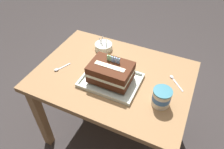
# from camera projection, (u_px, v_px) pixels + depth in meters

# --- Properties ---
(ground_plane) EXTENTS (8.00, 8.00, 0.00)m
(ground_plane) POSITION_uv_depth(u_px,v_px,m) (113.00, 131.00, 1.91)
(ground_plane) COLOR #383333
(dining_table) EXTENTS (1.04, 0.76, 0.72)m
(dining_table) POSITION_uv_depth(u_px,v_px,m) (113.00, 85.00, 1.49)
(dining_table) COLOR #9E754C
(dining_table) RESTS_ON ground_plane
(foil_tray) EXTENTS (0.37, 0.28, 0.02)m
(foil_tray) POSITION_uv_depth(u_px,v_px,m) (111.00, 81.00, 1.36)
(foil_tray) COLOR silver
(foil_tray) RESTS_ON dining_table
(birthday_cake) EXTENTS (0.26, 0.19, 0.17)m
(birthday_cake) POSITION_uv_depth(u_px,v_px,m) (111.00, 72.00, 1.30)
(birthday_cake) COLOR #4B2413
(birthday_cake) RESTS_ON foil_tray
(bowl_stack) EXTENTS (0.13, 0.13, 0.10)m
(bowl_stack) POSITION_uv_depth(u_px,v_px,m) (104.00, 46.00, 1.60)
(bowl_stack) COLOR silver
(bowl_stack) RESTS_ON dining_table
(ice_cream_tub) EXTENTS (0.11, 0.11, 0.11)m
(ice_cream_tub) POSITION_uv_depth(u_px,v_px,m) (162.00, 97.00, 1.19)
(ice_cream_tub) COLOR silver
(ice_cream_tub) RESTS_ON dining_table
(serving_spoon_near_tray) EXTENTS (0.07, 0.12, 0.01)m
(serving_spoon_near_tray) POSITION_uv_depth(u_px,v_px,m) (58.00, 69.00, 1.44)
(serving_spoon_near_tray) COLOR silver
(serving_spoon_near_tray) RESTS_ON dining_table
(serving_spoon_by_bowls) EXTENTS (0.12, 0.12, 0.01)m
(serving_spoon_by_bowls) POSITION_uv_depth(u_px,v_px,m) (173.00, 79.00, 1.37)
(serving_spoon_by_bowls) COLOR silver
(serving_spoon_by_bowls) RESTS_ON dining_table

